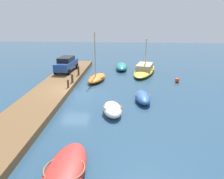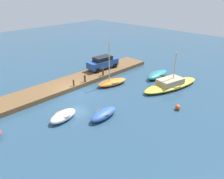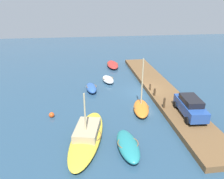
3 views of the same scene
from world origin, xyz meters
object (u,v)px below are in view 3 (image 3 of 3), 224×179
sailboat_yellow (87,135)px  mooring_post_west (164,103)px  rowboat_blue (91,88)px  marker_buoy (52,115)px  motorboat_red (113,65)px  rowboat_orange (141,108)px  mooring_post_mid_east (150,87)px  mooring_post_mid_west (155,92)px  dinghy_white (108,80)px  parked_car (190,106)px  rowboat_teal (128,145)px

sailboat_yellow → mooring_post_west: sailboat_yellow is taller
rowboat_blue → marker_buoy: bearing=141.0°
motorboat_red → marker_buoy: motorboat_red is taller
rowboat_orange → rowboat_blue: size_ratio=1.65×
mooring_post_mid_east → sailboat_yellow: bearing=137.1°
mooring_post_mid_west → mooring_post_mid_east: 1.63m
dinghy_white → mooring_post_west: (-9.08, -4.38, 0.64)m
mooring_post_mid_west → mooring_post_mid_east: mooring_post_mid_west is taller
rowboat_orange → motorboat_red: bearing=13.9°
rowboat_blue → mooring_post_mid_west: size_ratio=3.79×
motorboat_red → mooring_post_west: mooring_post_west is taller
rowboat_orange → mooring_post_mid_west: 3.24m
sailboat_yellow → parked_car: 9.57m
dinghy_white → sailboat_yellow: bearing=156.0°
rowboat_blue → mooring_post_west: size_ratio=3.04×
rowboat_teal → mooring_post_mid_east: 10.83m
dinghy_white → rowboat_orange: 8.83m
parked_car → dinghy_white: bearing=33.8°
dinghy_white → mooring_post_mid_west: size_ratio=3.54×
marker_buoy → dinghy_white: bearing=-36.5°
rowboat_orange → mooring_post_mid_east: 4.57m
dinghy_white → mooring_post_mid_east: 6.31m
rowboat_orange → mooring_post_mid_east: rowboat_orange is taller
rowboat_teal → rowboat_orange: bearing=-25.6°
rowboat_blue → marker_buoy: size_ratio=6.37×
dinghy_white → marker_buoy: size_ratio=5.96×
mooring_post_west → parked_car: (-1.68, -1.79, 0.37)m
sailboat_yellow → motorboat_red: size_ratio=1.76×
mooring_post_mid_west → sailboat_yellow: bearing=130.8°
rowboat_teal → mooring_post_west: size_ratio=3.89×
mooring_post_west → parked_car: bearing=-133.2°
mooring_post_west → mooring_post_mid_east: 4.57m
mooring_post_mid_west → marker_buoy: 11.03m
rowboat_blue → mooring_post_west: 9.30m
dinghy_white → mooring_post_west: 10.10m
motorboat_red → mooring_post_mid_east: 11.86m
rowboat_teal → dinghy_white: (14.29, -0.25, -0.02)m
mooring_post_west → marker_buoy: (0.48, 10.73, -0.77)m
dinghy_white → rowboat_blue: 3.55m
mooring_post_mid_east → parked_car: bearing=-164.0°
sailboat_yellow → mooring_post_west: (3.57, -7.55, 0.58)m
mooring_post_west → parked_car: size_ratio=0.23×
rowboat_blue → mooring_post_mid_west: 7.57m
sailboat_yellow → marker_buoy: 5.16m
rowboat_orange → mooring_post_mid_east: size_ratio=7.07×
rowboat_orange → parked_car: (-2.23, -3.89, 1.02)m
sailboat_yellow → motorboat_red: sailboat_yellow is taller
rowboat_orange → marker_buoy: (-0.06, 8.63, -0.12)m
dinghy_white → mooring_post_west: bearing=-164.1°
rowboat_orange → marker_buoy: bearing=101.8°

